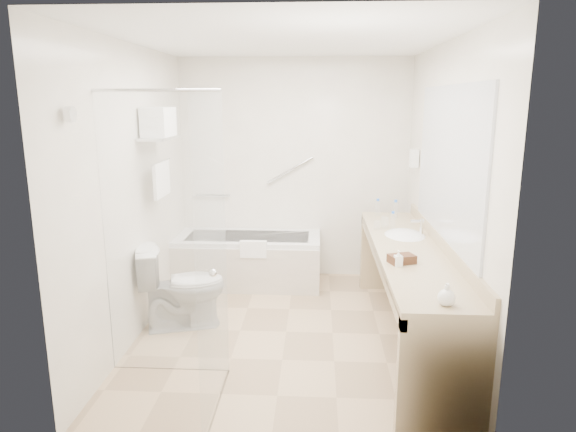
# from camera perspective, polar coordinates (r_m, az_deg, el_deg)

# --- Properties ---
(floor) EXTENTS (3.20, 3.20, 0.00)m
(floor) POSITION_cam_1_polar(r_m,az_deg,el_deg) (4.73, -0.21, -12.73)
(floor) COLOR tan
(floor) RESTS_ON ground
(ceiling) EXTENTS (2.60, 3.20, 0.10)m
(ceiling) POSITION_cam_1_polar(r_m,az_deg,el_deg) (4.29, -0.24, 19.00)
(ceiling) COLOR white
(ceiling) RESTS_ON wall_back
(wall_back) EXTENTS (2.60, 0.10, 2.50)m
(wall_back) POSITION_cam_1_polar(r_m,az_deg,el_deg) (5.91, 0.72, 5.16)
(wall_back) COLOR silver
(wall_back) RESTS_ON ground
(wall_front) EXTENTS (2.60, 0.10, 2.50)m
(wall_front) POSITION_cam_1_polar(r_m,az_deg,el_deg) (2.78, -2.24, -3.64)
(wall_front) COLOR silver
(wall_front) RESTS_ON ground
(wall_left) EXTENTS (0.10, 3.20, 2.50)m
(wall_left) POSITION_cam_1_polar(r_m,az_deg,el_deg) (4.60, -16.62, 2.41)
(wall_left) COLOR silver
(wall_left) RESTS_ON ground
(wall_right) EXTENTS (0.10, 3.20, 2.50)m
(wall_right) POSITION_cam_1_polar(r_m,az_deg,el_deg) (4.45, 16.74, 2.07)
(wall_right) COLOR silver
(wall_right) RESTS_ON ground
(bathtub) EXTENTS (1.60, 0.73, 0.59)m
(bathtub) POSITION_cam_1_polar(r_m,az_deg,el_deg) (5.82, -4.40, -4.85)
(bathtub) COLOR silver
(bathtub) RESTS_ON floor
(grab_bar_short) EXTENTS (0.40, 0.03, 0.03)m
(grab_bar_short) POSITION_cam_1_polar(r_m,az_deg,el_deg) (6.04, -8.35, 2.30)
(grab_bar_short) COLOR silver
(grab_bar_short) RESTS_ON wall_back
(grab_bar_long) EXTENTS (0.53, 0.03, 0.33)m
(grab_bar_long) POSITION_cam_1_polar(r_m,az_deg,el_deg) (5.88, 0.22, 5.11)
(grab_bar_long) COLOR silver
(grab_bar_long) RESTS_ON wall_back
(shower_enclosure) EXTENTS (0.96, 0.91, 2.11)m
(shower_enclosure) POSITION_cam_1_polar(r_m,az_deg,el_deg) (3.58, -11.29, -3.19)
(shower_enclosure) COLOR silver
(shower_enclosure) RESTS_ON floor
(towel_shelf) EXTENTS (0.24, 0.55, 0.81)m
(towel_shelf) POSITION_cam_1_polar(r_m,az_deg,el_deg) (4.83, -14.14, 9.06)
(towel_shelf) COLOR silver
(towel_shelf) RESTS_ON wall_left
(vanity_counter) EXTENTS (0.55, 2.70, 0.95)m
(vanity_counter) POSITION_cam_1_polar(r_m,az_deg,el_deg) (4.40, 13.16, -6.04)
(vanity_counter) COLOR tan
(vanity_counter) RESTS_ON floor
(sink) EXTENTS (0.40, 0.52, 0.14)m
(sink) POSITION_cam_1_polar(r_m,az_deg,el_deg) (4.73, 12.83, -2.42)
(sink) COLOR silver
(sink) RESTS_ON vanity_counter
(faucet) EXTENTS (0.03, 0.03, 0.14)m
(faucet) POSITION_cam_1_polar(r_m,az_deg,el_deg) (4.73, 14.63, -1.14)
(faucet) COLOR silver
(faucet) RESTS_ON vanity_counter
(mirror) EXTENTS (0.02, 2.00, 1.20)m
(mirror) POSITION_cam_1_polar(r_m,az_deg,el_deg) (4.26, 17.32, 5.66)
(mirror) COLOR silver
(mirror) RESTS_ON wall_right
(hairdryer_unit) EXTENTS (0.08, 0.10, 0.18)m
(hairdryer_unit) POSITION_cam_1_polar(r_m,az_deg,el_deg) (5.43, 13.84, 6.23)
(hairdryer_unit) COLOR white
(hairdryer_unit) RESTS_ON wall_right
(toilet) EXTENTS (0.87, 0.64, 0.76)m
(toilet) POSITION_cam_1_polar(r_m,az_deg,el_deg) (4.79, -11.68, -7.69)
(toilet) COLOR silver
(toilet) RESTS_ON floor
(amenity_basket) EXTENTS (0.22, 0.18, 0.06)m
(amenity_basket) POSITION_cam_1_polar(r_m,az_deg,el_deg) (3.92, 12.52, -4.67)
(amenity_basket) COLOR #4E2D1B
(amenity_basket) RESTS_ON vanity_counter
(soap_bottle_a) EXTENTS (0.08, 0.13, 0.05)m
(soap_bottle_a) POSITION_cam_1_polar(r_m,az_deg,el_deg) (3.84, 12.14, -5.07)
(soap_bottle_a) COLOR white
(soap_bottle_a) RESTS_ON vanity_counter
(soap_bottle_b) EXTENTS (0.11, 0.14, 0.11)m
(soap_bottle_b) POSITION_cam_1_polar(r_m,az_deg,el_deg) (3.20, 17.20, -8.55)
(soap_bottle_b) COLOR white
(soap_bottle_b) RESTS_ON vanity_counter
(water_bottle_left) EXTENTS (0.06, 0.06, 0.18)m
(water_bottle_left) POSITION_cam_1_polar(r_m,az_deg,el_deg) (5.45, 9.94, 0.90)
(water_bottle_left) COLOR silver
(water_bottle_left) RESTS_ON vanity_counter
(water_bottle_mid) EXTENTS (0.05, 0.05, 0.17)m
(water_bottle_mid) POSITION_cam_1_polar(r_m,az_deg,el_deg) (4.93, 11.56, -0.50)
(water_bottle_mid) COLOR silver
(water_bottle_mid) RESTS_ON vanity_counter
(water_bottle_right) EXTENTS (0.06, 0.06, 0.19)m
(water_bottle_right) POSITION_cam_1_polar(r_m,az_deg,el_deg) (5.37, 11.85, 0.70)
(water_bottle_right) COLOR silver
(water_bottle_right) RESTS_ON vanity_counter
(drinking_glass_near) EXTENTS (0.06, 0.06, 0.08)m
(drinking_glass_near) POSITION_cam_1_polar(r_m,az_deg,el_deg) (4.87, 9.85, -1.01)
(drinking_glass_near) COLOR silver
(drinking_glass_near) RESTS_ON vanity_counter
(drinking_glass_far) EXTENTS (0.09, 0.09, 0.10)m
(drinking_glass_far) POSITION_cam_1_polar(r_m,az_deg,el_deg) (4.94, 10.72, -0.72)
(drinking_glass_far) COLOR silver
(drinking_glass_far) RESTS_ON vanity_counter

